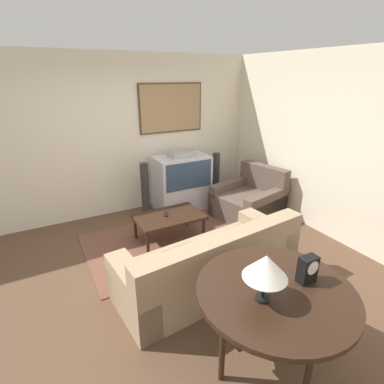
{
  "coord_description": "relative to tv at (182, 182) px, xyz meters",
  "views": [
    {
      "loc": [
        -1.21,
        -2.94,
        2.35
      ],
      "look_at": [
        0.72,
        0.64,
        0.75
      ],
      "focal_mm": 28.0,
      "sensor_mm": 36.0,
      "label": 1
    }
  ],
  "objects": [
    {
      "name": "ground_plane",
      "position": [
        -1.07,
        -1.7,
        -0.51
      ],
      "size": [
        12.0,
        12.0,
        0.0
      ],
      "primitive_type": "plane",
      "color": "brown"
    },
    {
      "name": "wall_back",
      "position": [
        -1.05,
        0.43,
        0.85
      ],
      "size": [
        12.0,
        0.1,
        2.7
      ],
      "color": "beige",
      "rests_on": "ground_plane"
    },
    {
      "name": "wall_right",
      "position": [
        1.56,
        -1.7,
        0.84
      ],
      "size": [
        0.06,
        12.0,
        2.7
      ],
      "color": "beige",
      "rests_on": "ground_plane"
    },
    {
      "name": "area_rug",
      "position": [
        -0.75,
        -1.01,
        -0.5
      ],
      "size": [
        2.34,
        1.6,
        0.01
      ],
      "color": "brown",
      "rests_on": "ground_plane"
    },
    {
      "name": "tv",
      "position": [
        0.0,
        0.0,
        0.0
      ],
      "size": [
        0.96,
        0.6,
        1.09
      ],
      "color": "silver",
      "rests_on": "ground_plane"
    },
    {
      "name": "couch",
      "position": [
        -0.71,
        -2.17,
        -0.22
      ],
      "size": [
        2.23,
        1.05,
        0.8
      ],
      "rotation": [
        0.0,
        0.0,
        3.24
      ],
      "color": "#9E8466",
      "rests_on": "ground_plane"
    },
    {
      "name": "armchair",
      "position": [
        0.89,
        -0.87,
        -0.23
      ],
      "size": [
        1.17,
        1.13,
        0.86
      ],
      "rotation": [
        0.0,
        0.0,
        -1.36
      ],
      "color": "brown",
      "rests_on": "ground_plane"
    },
    {
      "name": "coffee_table",
      "position": [
        -0.7,
        -0.97,
        -0.14
      ],
      "size": [
        0.98,
        0.63,
        0.41
      ],
      "color": "black",
      "rests_on": "ground_plane"
    },
    {
      "name": "console_table",
      "position": [
        -0.81,
        -3.28,
        0.22
      ],
      "size": [
        1.25,
        1.25,
        0.79
      ],
      "color": "black",
      "rests_on": "ground_plane"
    },
    {
      "name": "table_lamp",
      "position": [
        -0.98,
        -3.32,
        0.57
      ],
      "size": [
        0.33,
        0.33,
        0.38
      ],
      "color": "black",
      "rests_on": "console_table"
    },
    {
      "name": "mantel_clock",
      "position": [
        -0.53,
        -3.32,
        0.39
      ],
      "size": [
        0.15,
        0.1,
        0.23
      ],
      "color": "black",
      "rests_on": "console_table"
    },
    {
      "name": "remote",
      "position": [
        -0.73,
        -0.92,
        -0.09
      ],
      "size": [
        0.09,
        0.17,
        0.02
      ],
      "color": "black",
      "rests_on": "coffee_table"
    },
    {
      "name": "speaker_tower_left",
      "position": [
        -0.72,
        -0.03,
        -0.05
      ],
      "size": [
        0.24,
        0.24,
        0.97
      ],
      "color": "black",
      "rests_on": "ground_plane"
    },
    {
      "name": "speaker_tower_right",
      "position": [
        0.72,
        -0.03,
        -0.05
      ],
      "size": [
        0.24,
        0.24,
        0.97
      ],
      "color": "black",
      "rests_on": "ground_plane"
    }
  ]
}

